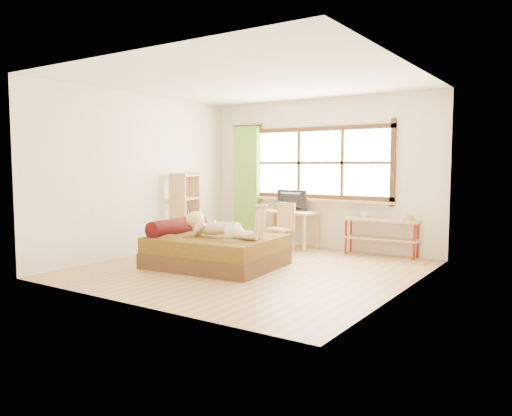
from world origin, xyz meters
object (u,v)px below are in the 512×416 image
Objects in this scene: desk at (288,216)px; pipe_shelf at (382,229)px; bed at (214,250)px; bookshelf at (185,210)px; chair at (283,224)px; kitten at (184,225)px; woman at (222,219)px.

pipe_shelf reaches higher than desk.
bed is 2.86m from pipe_shelf.
bed is 1.71× the size of desk.
bookshelf is at bearing -140.14° from desk.
desk is 0.41m from chair.
chair is (0.11, -0.37, -0.12)m from desk.
bookshelf reaches higher than kitten.
bookshelf is (-1.50, 1.04, 0.44)m from bed.
kitten is at bearing -143.56° from pipe_shelf.
kitten is 0.32× the size of chair.
pipe_shelf is (1.62, 0.49, -0.02)m from chair.
bed is 2.29× the size of chair.
woman reaches higher than chair.
kitten is (-0.67, 0.10, 0.32)m from bed.
bed reaches higher than kitten.
bookshelf is at bearing 140.05° from bed.
desk is at bearing -179.69° from pipe_shelf.
bookshelf reaches higher than bed.
pipe_shelf is (1.73, 0.12, -0.13)m from desk.
woman is 2.01m from bookshelf.
kitten is 0.24× the size of desk.
woman reaches higher than bed.
kitten is at bearing 166.21° from bed.
chair is 1.83m from bookshelf.
bookshelf is at bearing 126.10° from kitten.
woman is 1.50× the size of chair.
bed is 0.52m from woman.
pipe_shelf is 0.93× the size of bookshelf.
woman reaches higher than pipe_shelf.
woman is 0.94× the size of bookshelf.
woman is 1.77m from chair.
pipe_shelf is (1.81, 2.20, 0.21)m from bed.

